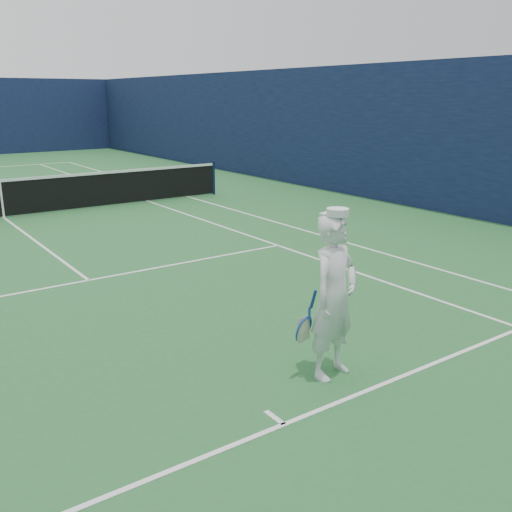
{
  "coord_description": "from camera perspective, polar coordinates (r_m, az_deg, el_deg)",
  "views": [
    {
      "loc": [
        -3.03,
        -15.71,
        3.08
      ],
      "look_at": [
        1.09,
        -9.87,
        1.06
      ],
      "focal_mm": 40.0,
      "sensor_mm": 36.0,
      "label": 1
    }
  ],
  "objects": [
    {
      "name": "ground",
      "position": [
        16.29,
        -23.89,
        3.5
      ],
      "size": [
        80.0,
        80.0,
        0.0
      ],
      "primitive_type": "plane",
      "color": "#25632F",
      "rests_on": "ground"
    },
    {
      "name": "court_markings",
      "position": [
        16.29,
        -23.89,
        3.51
      ],
      "size": [
        11.03,
        23.83,
        0.01
      ],
      "color": "white",
      "rests_on": "ground"
    },
    {
      "name": "tennis_net",
      "position": [
        16.2,
        -24.11,
        5.41
      ],
      "size": [
        12.88,
        0.09,
        1.07
      ],
      "color": "#141E4C",
      "rests_on": "ground"
    },
    {
      "name": "tennis_player",
      "position": [
        6.36,
        7.83,
        -4.04
      ],
      "size": [
        0.85,
        0.58,
        1.93
      ],
      "rotation": [
        0.0,
        0.0,
        0.22
      ],
      "color": "white",
      "rests_on": "ground"
    }
  ]
}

